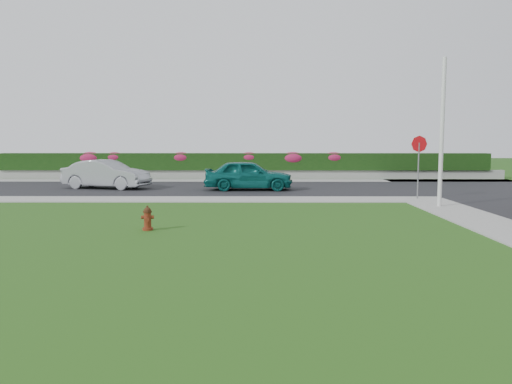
{
  "coord_description": "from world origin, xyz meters",
  "views": [
    {
      "loc": [
        -0.0,
        -12.2,
        2.54
      ],
      "look_at": [
        -0.1,
        3.6,
        0.9
      ],
      "focal_mm": 35.0,
      "sensor_mm": 36.0,
      "label": 1
    }
  ],
  "objects_px": {
    "sedan_silver": "(106,174)",
    "utility_pole": "(442,133)",
    "fire_hydrant": "(148,219)",
    "stop_sign": "(419,151)",
    "sedan_teal": "(248,175)"
  },
  "relations": [
    {
      "from": "fire_hydrant",
      "to": "utility_pole",
      "type": "height_order",
      "value": "utility_pole"
    },
    {
      "from": "fire_hydrant",
      "to": "utility_pole",
      "type": "relative_size",
      "value": 0.12
    },
    {
      "from": "fire_hydrant",
      "to": "sedan_silver",
      "type": "height_order",
      "value": "sedan_silver"
    },
    {
      "from": "fire_hydrant",
      "to": "stop_sign",
      "type": "bearing_deg",
      "value": 31.59
    },
    {
      "from": "sedan_silver",
      "to": "stop_sign",
      "type": "height_order",
      "value": "stop_sign"
    },
    {
      "from": "sedan_silver",
      "to": "stop_sign",
      "type": "distance_m",
      "value": 15.51
    },
    {
      "from": "sedan_teal",
      "to": "sedan_silver",
      "type": "bearing_deg",
      "value": 83.66
    },
    {
      "from": "utility_pole",
      "to": "sedan_silver",
      "type": "bearing_deg",
      "value": 155.03
    },
    {
      "from": "utility_pole",
      "to": "stop_sign",
      "type": "xyz_separation_m",
      "value": [
        -0.04,
        2.5,
        -0.74
      ]
    },
    {
      "from": "sedan_silver",
      "to": "utility_pole",
      "type": "xyz_separation_m",
      "value": [
        14.86,
        -6.92,
        2.03
      ]
    },
    {
      "from": "sedan_silver",
      "to": "utility_pole",
      "type": "height_order",
      "value": "utility_pole"
    },
    {
      "from": "stop_sign",
      "to": "sedan_teal",
      "type": "bearing_deg",
      "value": 168.38
    },
    {
      "from": "sedan_teal",
      "to": "sedan_silver",
      "type": "height_order",
      "value": "sedan_teal"
    },
    {
      "from": "utility_pole",
      "to": "stop_sign",
      "type": "relative_size",
      "value": 2.04
    },
    {
      "from": "sedan_teal",
      "to": "stop_sign",
      "type": "xyz_separation_m",
      "value": [
        7.39,
        -3.7,
        1.27
      ]
    }
  ]
}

